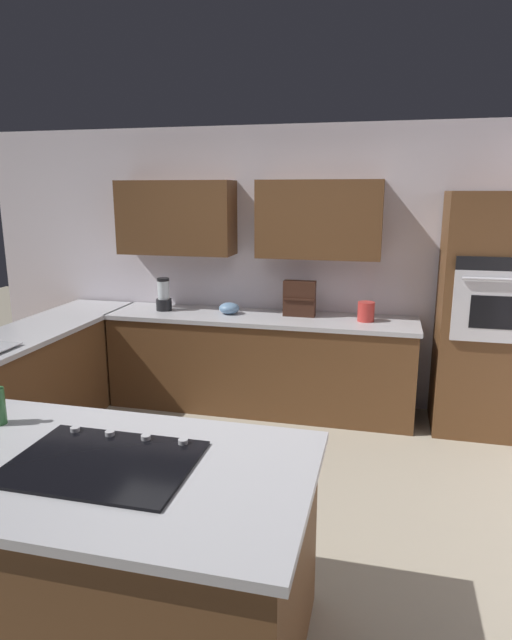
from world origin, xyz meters
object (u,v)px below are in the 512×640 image
blender (164,297)px  mixing_bowl (229,308)px  spice_rack (299,299)px  cooktop (103,462)px  kettle (366,312)px  wall_oven (489,316)px

blender → mixing_bowl: bearing=180.0°
spice_rack → blender: bearing=2.5°
cooktop → kettle: size_ratio=4.45×
wall_oven → spice_rack: (1.60, -0.08, 0.05)m
cooktop → kettle: bearing=-108.5°
blender → spice_rack: bearing=-177.5°
mixing_bowl → spice_rack: size_ratio=0.58×
mixing_bowl → kettle: 1.25m
mixing_bowl → kettle: size_ratio=1.11×
mixing_bowl → kettle: kettle is taller
cooktop → blender: blender is taller
cooktop → mixing_bowl: mixing_bowl is taller
spice_rack → kettle: spice_rack is taller
wall_oven → mixing_bowl: bearing=-0.7°
blender → spice_rack: 1.30m
wall_oven → mixing_bowl: size_ratio=10.60×
blender → kettle: (-1.90, 0.00, -0.05)m
cooktop → mixing_bowl: bearing=-84.2°
blender → kettle: size_ratio=1.82×
blender → kettle: blender is taller
blender → wall_oven: bearing=179.5°
spice_rack → kettle: 0.61m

